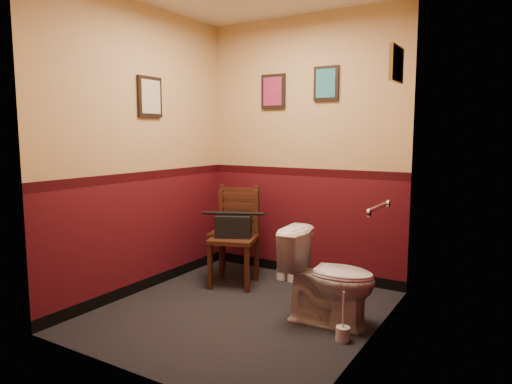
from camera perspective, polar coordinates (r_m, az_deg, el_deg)
floor at (r=4.02m, az=-1.91°, el=-14.68°), size 2.20×2.40×0.00m
wall_back at (r=4.78m, az=5.93°, el=5.39°), size 2.20×0.00×2.70m
wall_front at (r=2.81m, az=-15.55°, el=3.92°), size 2.20×0.00×2.70m
wall_left at (r=4.43m, az=-14.03°, el=5.07°), size 0.00×2.40×2.70m
wall_right at (r=3.26m, az=14.44°, el=4.38°), size 0.00×2.40×2.70m
grab_bar at (r=3.55m, az=14.93°, el=-1.92°), size 0.05×0.56×0.06m
framed_print_back_a at (r=4.94m, az=2.16°, el=12.44°), size 0.28×0.04×0.36m
framed_print_back_b at (r=4.69m, az=8.77°, el=13.27°), size 0.26×0.04×0.34m
framed_print_left at (r=4.50m, az=-13.12°, el=11.50°), size 0.04×0.30×0.38m
framed_print_right at (r=3.88m, az=17.13°, el=15.06°), size 0.04×0.34×0.28m
toilet at (r=3.72m, az=9.04°, el=-10.53°), size 0.78×0.48×0.74m
toilet_brush at (r=3.54m, az=10.79°, el=-16.90°), size 0.10×0.10×0.37m
chair_left at (r=4.78m, az=-2.60°, el=-5.06°), size 0.55×0.55×0.96m
chair_right at (r=4.59m, az=-2.67°, el=-5.78°), size 0.55×0.55×0.93m
handbag at (r=4.52m, az=-2.82°, el=-4.28°), size 0.39×0.30×0.25m
tp_stack at (r=4.78m, az=3.89°, el=-9.44°), size 0.24×0.15×0.32m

